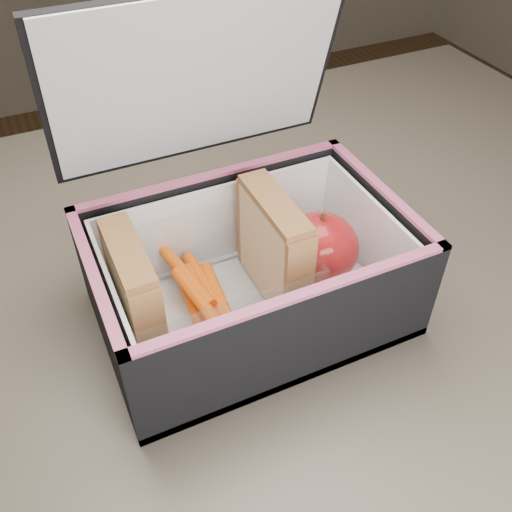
{
  "coord_description": "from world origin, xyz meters",
  "views": [
    {
      "loc": [
        -0.17,
        -0.41,
        1.17
      ],
      "look_at": [
        -0.01,
        -0.05,
        0.81
      ],
      "focal_mm": 40.0,
      "sensor_mm": 36.0,
      "label": 1
    }
  ],
  "objects": [
    {
      "name": "lunch_bag",
      "position": [
        -0.02,
        -0.05,
        0.81
      ],
      "size": [
        0.28,
        0.24,
        0.28
      ],
      "color": "black",
      "rests_on": "kitchen_table"
    },
    {
      "name": "sandwich_left",
      "position": [
        -0.12,
        -0.05,
        0.82
      ],
      "size": [
        0.03,
        0.09,
        0.1
      ],
      "color": "tan",
      "rests_on": "plastic_tub"
    },
    {
      "name": "paper_napkin",
      "position": [
        0.06,
        -0.05,
        0.77
      ],
      "size": [
        0.1,
        0.11,
        0.01
      ],
      "primitive_type": "cube",
      "rotation": [
        0.0,
        0.0,
        0.31
      ],
      "color": "white",
      "rests_on": "lunch_bag"
    },
    {
      "name": "sandwich_right",
      "position": [
        0.01,
        -0.05,
        0.82
      ],
      "size": [
        0.03,
        0.1,
        0.11
      ],
      "color": "tan",
      "rests_on": "plastic_tub"
    },
    {
      "name": "red_apple",
      "position": [
        0.06,
        -0.06,
        0.81
      ],
      "size": [
        0.09,
        0.09,
        0.08
      ],
      "rotation": [
        0.0,
        0.0,
        -0.28
      ],
      "color": "maroon",
      "rests_on": "paper_napkin"
    },
    {
      "name": "kitchen_table",
      "position": [
        0.0,
        0.0,
        0.66
      ],
      "size": [
        1.2,
        0.8,
        0.75
      ],
      "color": "brown",
      "rests_on": "ground"
    },
    {
      "name": "plastic_tub",
      "position": [
        -0.06,
        -0.05,
        0.8
      ],
      "size": [
        0.18,
        0.13,
        0.07
      ],
      "primitive_type": null,
      "color": "white",
      "rests_on": "lunch_bag"
    },
    {
      "name": "carrot_sticks",
      "position": [
        -0.06,
        -0.05,
        0.78
      ],
      "size": [
        0.05,
        0.15,
        0.03
      ],
      "color": "orange",
      "rests_on": "plastic_tub"
    }
  ]
}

